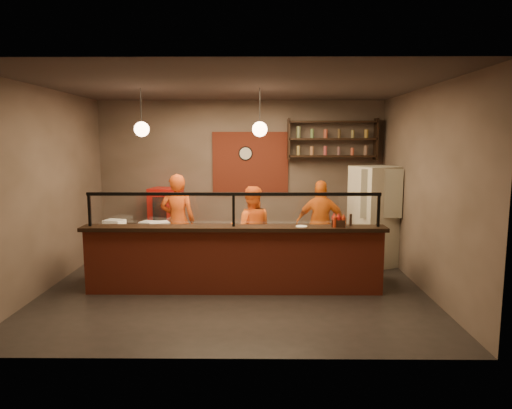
{
  "coord_description": "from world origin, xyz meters",
  "views": [
    {
      "loc": [
        0.41,
        -7.2,
        2.37
      ],
      "look_at": [
        0.34,
        0.3,
        1.32
      ],
      "focal_mm": 32.0,
      "sensor_mm": 36.0,
      "label": 1
    }
  ],
  "objects_px": {
    "fridge": "(375,216)",
    "cook_right": "(321,223)",
    "wall_clock": "(246,153)",
    "cook_left": "(178,221)",
    "red_cooler": "(166,221)",
    "condiment_caddy": "(339,223)",
    "cook_mid": "(251,230)",
    "pepper_mill": "(351,220)",
    "pizza_dough": "(261,230)"
  },
  "relations": [
    {
      "from": "fridge",
      "to": "cook_right",
      "type": "bearing_deg",
      "value": 158.87
    },
    {
      "from": "red_cooler",
      "to": "condiment_caddy",
      "type": "relative_size",
      "value": 6.94
    },
    {
      "from": "wall_clock",
      "to": "cook_mid",
      "type": "relative_size",
      "value": 0.19
    },
    {
      "from": "cook_mid",
      "to": "condiment_caddy",
      "type": "xyz_separation_m",
      "value": [
        1.36,
        -1.13,
        0.33
      ]
    },
    {
      "from": "condiment_caddy",
      "to": "cook_right",
      "type": "bearing_deg",
      "value": 91.61
    },
    {
      "from": "wall_clock",
      "to": "pepper_mill",
      "type": "xyz_separation_m",
      "value": [
        1.71,
        -2.69,
        -0.95
      ]
    },
    {
      "from": "cook_right",
      "to": "fridge",
      "type": "xyz_separation_m",
      "value": [
        1.04,
        0.04,
        0.13
      ]
    },
    {
      "from": "cook_left",
      "to": "fridge",
      "type": "bearing_deg",
      "value": -177.85
    },
    {
      "from": "wall_clock",
      "to": "pepper_mill",
      "type": "relative_size",
      "value": 1.66
    },
    {
      "from": "cook_right",
      "to": "condiment_caddy",
      "type": "height_order",
      "value": "cook_right"
    },
    {
      "from": "condiment_caddy",
      "to": "red_cooler",
      "type": "bearing_deg",
      "value": 142.04
    },
    {
      "from": "cook_left",
      "to": "pizza_dough",
      "type": "relative_size",
      "value": 3.48
    },
    {
      "from": "cook_right",
      "to": "pizza_dough",
      "type": "distance_m",
      "value": 1.61
    },
    {
      "from": "cook_left",
      "to": "pepper_mill",
      "type": "distance_m",
      "value": 3.28
    },
    {
      "from": "cook_right",
      "to": "condiment_caddy",
      "type": "distance_m",
      "value": 1.65
    },
    {
      "from": "cook_left",
      "to": "cook_mid",
      "type": "distance_m",
      "value": 1.44
    },
    {
      "from": "cook_right",
      "to": "red_cooler",
      "type": "xyz_separation_m",
      "value": [
        -3.12,
        0.84,
        -0.11
      ]
    },
    {
      "from": "cook_left",
      "to": "cook_right",
      "type": "xyz_separation_m",
      "value": [
        2.7,
        0.12,
        -0.07
      ]
    },
    {
      "from": "wall_clock",
      "to": "red_cooler",
      "type": "xyz_separation_m",
      "value": [
        -1.65,
        -0.31,
        -1.4
      ]
    },
    {
      "from": "cook_left",
      "to": "cook_right",
      "type": "bearing_deg",
      "value": -177.82
    },
    {
      "from": "wall_clock",
      "to": "cook_left",
      "type": "distance_m",
      "value": 2.15
    },
    {
      "from": "wall_clock",
      "to": "cook_left",
      "type": "height_order",
      "value": "wall_clock"
    },
    {
      "from": "pizza_dough",
      "to": "wall_clock",
      "type": "bearing_deg",
      "value": 97.95
    },
    {
      "from": "wall_clock",
      "to": "cook_right",
      "type": "height_order",
      "value": "wall_clock"
    },
    {
      "from": "pizza_dough",
      "to": "fridge",
      "type": "bearing_deg",
      "value": 28.28
    },
    {
      "from": "wall_clock",
      "to": "cook_mid",
      "type": "height_order",
      "value": "wall_clock"
    },
    {
      "from": "fridge",
      "to": "wall_clock",
      "type": "bearing_deg",
      "value": 132.47
    },
    {
      "from": "fridge",
      "to": "condiment_caddy",
      "type": "xyz_separation_m",
      "value": [
        -0.99,
        -1.67,
        0.17
      ]
    },
    {
      "from": "wall_clock",
      "to": "red_cooler",
      "type": "distance_m",
      "value": 2.19
    },
    {
      "from": "pizza_dough",
      "to": "condiment_caddy",
      "type": "relative_size",
      "value": 2.51
    },
    {
      "from": "cook_mid",
      "to": "fridge",
      "type": "height_order",
      "value": "fridge"
    },
    {
      "from": "condiment_caddy",
      "to": "pepper_mill",
      "type": "distance_m",
      "value": 0.23
    },
    {
      "from": "cook_mid",
      "to": "pepper_mill",
      "type": "bearing_deg",
      "value": 144.74
    },
    {
      "from": "cook_left",
      "to": "pizza_dough",
      "type": "xyz_separation_m",
      "value": [
        1.56,
        -1.01,
        0.03
      ]
    },
    {
      "from": "wall_clock",
      "to": "red_cooler",
      "type": "height_order",
      "value": "wall_clock"
    },
    {
      "from": "fridge",
      "to": "red_cooler",
      "type": "distance_m",
      "value": 4.24
    },
    {
      "from": "wall_clock",
      "to": "condiment_caddy",
      "type": "distance_m",
      "value": 3.31
    },
    {
      "from": "red_cooler",
      "to": "pizza_dough",
      "type": "distance_m",
      "value": 2.8
    },
    {
      "from": "wall_clock",
      "to": "pizza_dough",
      "type": "relative_size",
      "value": 0.59
    },
    {
      "from": "pizza_dough",
      "to": "pepper_mill",
      "type": "bearing_deg",
      "value": -16.03
    },
    {
      "from": "wall_clock",
      "to": "pizza_dough",
      "type": "xyz_separation_m",
      "value": [
        0.32,
        -2.28,
        -1.19
      ]
    },
    {
      "from": "red_cooler",
      "to": "pepper_mill",
      "type": "xyz_separation_m",
      "value": [
        3.37,
        -2.38,
        0.45
      ]
    },
    {
      "from": "cook_mid",
      "to": "fridge",
      "type": "relative_size",
      "value": 0.83
    },
    {
      "from": "pizza_dough",
      "to": "condiment_caddy",
      "type": "height_order",
      "value": "condiment_caddy"
    },
    {
      "from": "cook_mid",
      "to": "pepper_mill",
      "type": "height_order",
      "value": "cook_mid"
    },
    {
      "from": "cook_left",
      "to": "fridge",
      "type": "relative_size",
      "value": 0.93
    },
    {
      "from": "cook_mid",
      "to": "cook_right",
      "type": "height_order",
      "value": "cook_right"
    },
    {
      "from": "cook_right",
      "to": "pepper_mill",
      "type": "distance_m",
      "value": 1.59
    },
    {
      "from": "fridge",
      "to": "pizza_dough",
      "type": "bearing_deg",
      "value": -175.28
    },
    {
      "from": "cook_right",
      "to": "pepper_mill",
      "type": "height_order",
      "value": "cook_right"
    }
  ]
}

